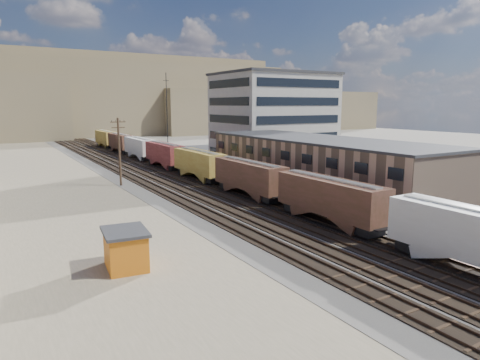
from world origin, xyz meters
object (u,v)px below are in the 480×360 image
utility_pole_north (119,150)px  parked_car_silver (446,191)px  parked_car_blue (287,162)px  freight_train (180,157)px  parked_car_red (463,204)px  maintenance_shed (126,249)px

utility_pole_north → parked_car_silver: size_ratio=1.69×
parked_car_blue → freight_train: bearing=135.6°
parked_car_red → parked_car_silver: bearing=55.1°
maintenance_shed → parked_car_silver: maintenance_shed is taller
freight_train → parked_car_red: freight_train is taller
freight_train → utility_pole_north: size_ratio=11.97×
freight_train → utility_pole_north: utility_pole_north is taller
utility_pole_north → maintenance_shed: size_ratio=2.35×
maintenance_shed → freight_train: bearing=62.0°
maintenance_shed → parked_car_silver: 42.69m
utility_pole_north → parked_car_silver: (34.00, -29.62, -4.44)m
parked_car_silver → parked_car_red: bearing=155.8°
utility_pole_north → maintenance_shed: 34.00m
parked_car_blue → utility_pole_north: bearing=147.8°
freight_train → parked_car_silver: 42.23m
parked_car_blue → parked_car_red: bearing=-138.4°
freight_train → parked_car_blue: bearing=-3.8°
parked_car_red → parked_car_blue: 40.64m
utility_pole_north → parked_car_blue: bearing=8.4°
parked_car_red → parked_car_blue: size_ratio=0.90×
parked_car_silver → parked_car_blue: parked_car_silver is taller
parked_car_blue → maintenance_shed: bearing=-179.3°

